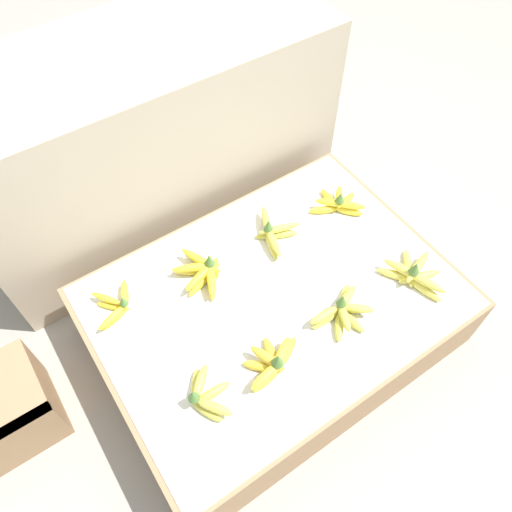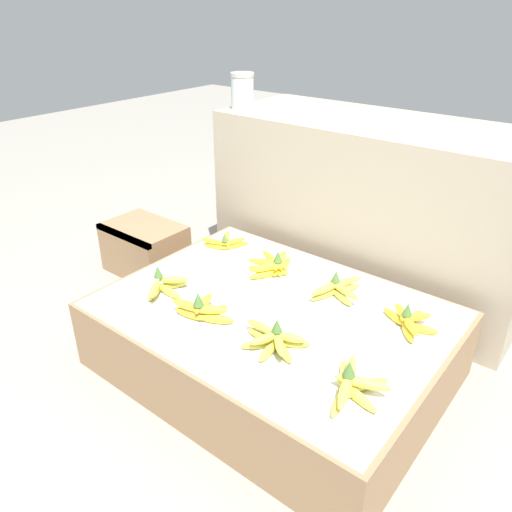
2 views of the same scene
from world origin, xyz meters
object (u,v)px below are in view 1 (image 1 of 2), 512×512
object	(u,v)px
banana_bunch_middle_left	(117,304)
banana_bunch_middle_right	(338,203)
banana_bunch_middle_midleft	(203,271)
banana_bunch_front_right	(414,275)
banana_bunch_front_midleft	(273,363)
banana_bunch_middle_midright	(272,232)
banana_bunch_front_midright	(343,311)
banana_bunch_front_left	(205,395)

from	to	relation	value
banana_bunch_middle_left	banana_bunch_middle_right	distance (m)	0.90
banana_bunch_middle_left	banana_bunch_middle_midleft	bearing A→B (deg)	-9.22
banana_bunch_front_right	banana_bunch_middle_midleft	bearing A→B (deg)	144.65
banana_bunch_front_midleft	banana_bunch_middle_left	bearing A→B (deg)	123.69
banana_bunch_front_right	banana_bunch_middle_midleft	world-z (taller)	same
banana_bunch_middle_left	banana_bunch_middle_midright	xyz separation A→B (m)	(0.60, -0.04, 0.00)
banana_bunch_front_midright	banana_bunch_front_right	bearing A→B (deg)	-4.95
banana_bunch_front_left	banana_bunch_middle_midleft	world-z (taller)	banana_bunch_middle_midleft
banana_bunch_middle_midright	banana_bunch_middle_midleft	bearing A→B (deg)	-178.95
banana_bunch_middle_midleft	banana_bunch_middle_midright	xyz separation A→B (m)	(0.29, 0.01, -0.00)
banana_bunch_middle_left	banana_bunch_middle_midleft	world-z (taller)	banana_bunch_middle_midleft
banana_bunch_front_midright	banana_bunch_front_midleft	bearing A→B (deg)	-176.58
banana_bunch_front_midright	banana_bunch_middle_midleft	size ratio (longest dim) A/B	0.92
banana_bunch_front_midleft	banana_bunch_middle_midright	world-z (taller)	banana_bunch_front_midleft
banana_bunch_front_midleft	banana_bunch_middle_left	world-z (taller)	banana_bunch_front_midleft
banana_bunch_front_midleft	banana_bunch_middle_midright	bearing A→B (deg)	54.98
banana_bunch_middle_left	banana_bunch_front_midleft	bearing A→B (deg)	-56.31
banana_bunch_middle_left	banana_bunch_front_left	bearing A→B (deg)	-79.10
banana_bunch_middle_midright	banana_bunch_middle_left	bearing A→B (deg)	175.78
banana_bunch_front_midleft	banana_bunch_middle_right	xyz separation A→B (m)	(0.59, 0.39, -0.00)
banana_bunch_front_midright	banana_bunch_middle_left	distance (m)	0.75
banana_bunch_middle_midleft	banana_bunch_middle_midright	world-z (taller)	banana_bunch_middle_midleft
banana_bunch_front_left	banana_bunch_middle_left	distance (m)	0.44
banana_bunch_middle_right	banana_bunch_middle_midleft	bearing A→B (deg)	178.06
banana_bunch_front_right	banana_bunch_middle_right	xyz separation A→B (m)	(-0.00, 0.40, -0.00)
banana_bunch_front_midleft	banana_bunch_front_midright	world-z (taller)	banana_bunch_front_midleft
banana_bunch_front_left	banana_bunch_front_right	distance (m)	0.81
banana_bunch_front_midleft	banana_bunch_middle_right	size ratio (longest dim) A/B	1.07
banana_bunch_front_left	banana_bunch_middle_midright	bearing A→B (deg)	36.98
banana_bunch_middle_right	banana_bunch_middle_left	bearing A→B (deg)	175.55
banana_bunch_front_midright	banana_bunch_middle_midright	bearing A→B (deg)	90.37
banana_bunch_front_midright	banana_bunch_middle_midleft	xyz separation A→B (m)	(-0.30, 0.39, 0.00)
banana_bunch_front_midright	banana_bunch_middle_right	world-z (taller)	banana_bunch_front_midright
banana_bunch_middle_left	banana_bunch_middle_right	size ratio (longest dim) A/B	0.78
banana_bunch_front_right	banana_bunch_middle_midright	bearing A→B (deg)	124.98
banana_bunch_middle_left	banana_bunch_middle_right	xyz separation A→B (m)	(0.89, -0.07, 0.00)
banana_bunch_middle_midleft	banana_bunch_front_midright	bearing A→B (deg)	-53.02
banana_bunch_front_left	banana_bunch_middle_right	world-z (taller)	banana_bunch_front_left
banana_bunch_front_midleft	banana_bunch_middle_right	distance (m)	0.70
banana_bunch_front_left	banana_bunch_middle_midleft	xyz separation A→B (m)	(0.22, 0.38, 0.00)
banana_bunch_middle_left	banana_bunch_middle_midleft	xyz separation A→B (m)	(0.31, -0.05, 0.01)
banana_bunch_front_left	banana_bunch_front_midleft	bearing A→B (deg)	-7.19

